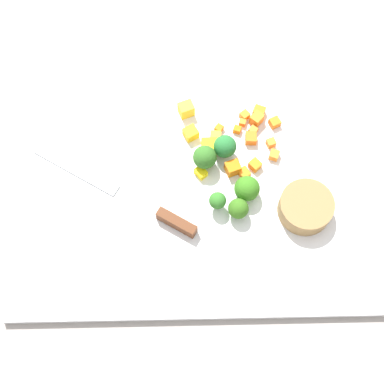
# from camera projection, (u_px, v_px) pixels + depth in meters

# --- Properties ---
(ground_plane) EXTENTS (4.00, 4.00, 0.00)m
(ground_plane) POSITION_uv_depth(u_px,v_px,m) (192.00, 198.00, 0.81)
(ground_plane) COLOR gray
(cutting_board) EXTENTS (0.51, 0.35, 0.01)m
(cutting_board) POSITION_uv_depth(u_px,v_px,m) (192.00, 196.00, 0.80)
(cutting_board) COLOR white
(cutting_board) RESTS_ON ground_plane
(prep_bowl) EXTENTS (0.08, 0.08, 0.03)m
(prep_bowl) POSITION_uv_depth(u_px,v_px,m) (306.00, 207.00, 0.77)
(prep_bowl) COLOR olive
(prep_bowl) RESTS_ON cutting_board
(chef_knife) EXTENTS (0.24, 0.15, 0.02)m
(chef_knife) POSITION_uv_depth(u_px,v_px,m) (143.00, 205.00, 0.78)
(chef_knife) COLOR silver
(chef_knife) RESTS_ON cutting_board
(carrot_dice_0) EXTENTS (0.02, 0.02, 0.01)m
(carrot_dice_0) POSITION_uv_depth(u_px,v_px,m) (255.00, 165.00, 0.81)
(carrot_dice_0) COLOR orange
(carrot_dice_0) RESTS_ON cutting_board
(carrot_dice_1) EXTENTS (0.02, 0.02, 0.01)m
(carrot_dice_1) POSITION_uv_depth(u_px,v_px,m) (245.00, 115.00, 0.84)
(carrot_dice_1) COLOR orange
(carrot_dice_1) RESTS_ON cutting_board
(carrot_dice_2) EXTENTS (0.01, 0.01, 0.01)m
(carrot_dice_2) POSITION_uv_depth(u_px,v_px,m) (237.00, 130.00, 0.83)
(carrot_dice_2) COLOR orange
(carrot_dice_2) RESTS_ON cutting_board
(carrot_dice_3) EXTENTS (0.02, 0.02, 0.01)m
(carrot_dice_3) POSITION_uv_depth(u_px,v_px,m) (253.00, 130.00, 0.83)
(carrot_dice_3) COLOR orange
(carrot_dice_3) RESTS_ON cutting_board
(carrot_dice_4) EXTENTS (0.02, 0.02, 0.01)m
(carrot_dice_4) POSITION_uv_depth(u_px,v_px,m) (251.00, 138.00, 0.82)
(carrot_dice_4) COLOR orange
(carrot_dice_4) RESTS_ON cutting_board
(carrot_dice_5) EXTENTS (0.02, 0.02, 0.01)m
(carrot_dice_5) POSITION_uv_depth(u_px,v_px,m) (274.00, 155.00, 0.81)
(carrot_dice_5) COLOR orange
(carrot_dice_5) RESTS_ON cutting_board
(carrot_dice_6) EXTENTS (0.02, 0.02, 0.02)m
(carrot_dice_6) POSITION_uv_depth(u_px,v_px,m) (257.00, 119.00, 0.83)
(carrot_dice_6) COLOR orange
(carrot_dice_6) RESTS_ON cutting_board
(carrot_dice_7) EXTENTS (0.02, 0.02, 0.01)m
(carrot_dice_7) POSITION_uv_depth(u_px,v_px,m) (275.00, 123.00, 0.83)
(carrot_dice_7) COLOR orange
(carrot_dice_7) RESTS_ON cutting_board
(carrot_dice_8) EXTENTS (0.02, 0.02, 0.02)m
(carrot_dice_8) POSITION_uv_depth(u_px,v_px,m) (233.00, 168.00, 0.80)
(carrot_dice_8) COLOR orange
(carrot_dice_8) RESTS_ON cutting_board
(carrot_dice_9) EXTENTS (0.01, 0.02, 0.01)m
(carrot_dice_9) POSITION_uv_depth(u_px,v_px,m) (219.00, 128.00, 0.83)
(carrot_dice_9) COLOR orange
(carrot_dice_9) RESTS_ON cutting_board
(carrot_dice_10) EXTENTS (0.01, 0.01, 0.01)m
(carrot_dice_10) POSITION_uv_depth(u_px,v_px,m) (243.00, 123.00, 0.83)
(carrot_dice_10) COLOR orange
(carrot_dice_10) RESTS_ON cutting_board
(carrot_dice_11) EXTENTS (0.02, 0.01, 0.01)m
(carrot_dice_11) POSITION_uv_depth(u_px,v_px,m) (271.00, 143.00, 0.82)
(carrot_dice_11) COLOR orange
(carrot_dice_11) RESTS_ON cutting_board
(carrot_dice_12) EXTENTS (0.02, 0.02, 0.01)m
(carrot_dice_12) POSITION_uv_depth(u_px,v_px,m) (244.00, 173.00, 0.80)
(carrot_dice_12) COLOR orange
(carrot_dice_12) RESTS_ON cutting_board
(carrot_dice_13) EXTENTS (0.02, 0.02, 0.01)m
(carrot_dice_13) POSITION_uv_depth(u_px,v_px,m) (259.00, 112.00, 0.84)
(carrot_dice_13) COLOR orange
(carrot_dice_13) RESTS_ON cutting_board
(pepper_dice_0) EXTENTS (0.02, 0.02, 0.01)m
(pepper_dice_0) POSITION_uv_depth(u_px,v_px,m) (215.00, 138.00, 0.82)
(pepper_dice_0) COLOR yellow
(pepper_dice_0) RESTS_ON cutting_board
(pepper_dice_1) EXTENTS (0.02, 0.02, 0.02)m
(pepper_dice_1) POSITION_uv_depth(u_px,v_px,m) (209.00, 146.00, 0.82)
(pepper_dice_1) COLOR yellow
(pepper_dice_1) RESTS_ON cutting_board
(pepper_dice_2) EXTENTS (0.02, 0.02, 0.01)m
(pepper_dice_2) POSITION_uv_depth(u_px,v_px,m) (201.00, 173.00, 0.80)
(pepper_dice_2) COLOR yellow
(pepper_dice_2) RESTS_ON cutting_board
(pepper_dice_3) EXTENTS (0.03, 0.03, 0.02)m
(pepper_dice_3) POSITION_uv_depth(u_px,v_px,m) (193.00, 133.00, 0.82)
(pepper_dice_3) COLOR yellow
(pepper_dice_3) RESTS_ON cutting_board
(pepper_dice_4) EXTENTS (0.03, 0.02, 0.02)m
(pepper_dice_4) POSITION_uv_depth(u_px,v_px,m) (186.00, 109.00, 0.84)
(pepper_dice_4) COLOR yellow
(pepper_dice_4) RESTS_ON cutting_board
(broccoli_floret_0) EXTENTS (0.03, 0.03, 0.04)m
(broccoli_floret_0) POSITION_uv_depth(u_px,v_px,m) (225.00, 147.00, 0.80)
(broccoli_floret_0) COLOR #84B656
(broccoli_floret_0) RESTS_ON cutting_board
(broccoli_floret_1) EXTENTS (0.03, 0.03, 0.03)m
(broccoli_floret_1) POSITION_uv_depth(u_px,v_px,m) (238.00, 209.00, 0.77)
(broccoli_floret_1) COLOR #8DC46B
(broccoli_floret_1) RESTS_ON cutting_board
(broccoli_floret_2) EXTENTS (0.03, 0.03, 0.04)m
(broccoli_floret_2) POSITION_uv_depth(u_px,v_px,m) (205.00, 157.00, 0.79)
(broccoli_floret_2) COLOR #86BB55
(broccoli_floret_2) RESTS_ON cutting_board
(broccoli_floret_3) EXTENTS (0.04, 0.04, 0.04)m
(broccoli_floret_3) POSITION_uv_depth(u_px,v_px,m) (247.00, 186.00, 0.78)
(broccoli_floret_3) COLOR #8DB957
(broccoli_floret_3) RESTS_ON cutting_board
(broccoli_floret_4) EXTENTS (0.02, 0.02, 0.03)m
(broccoli_floret_4) POSITION_uv_depth(u_px,v_px,m) (218.00, 201.00, 0.77)
(broccoli_floret_4) COLOR #82B168
(broccoli_floret_4) RESTS_ON cutting_board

